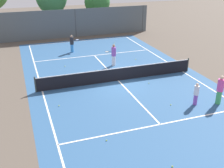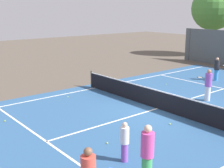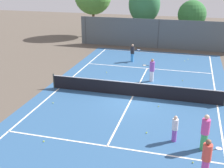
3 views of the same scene
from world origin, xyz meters
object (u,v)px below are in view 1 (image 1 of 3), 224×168
at_px(tennis_ball_4, 115,42).
at_px(tennis_ball_10, 59,106).
at_px(player_1, 220,90).
at_px(tennis_ball_3, 149,83).
at_px(tennis_ball_9, 65,66).
at_px(player_4, 196,94).
at_px(tennis_ball_6, 107,140).
at_px(player_0, 114,55).
at_px(tennis_ball_5, 172,166).
at_px(tennis_ball_0, 114,44).
at_px(ball_crate, 88,76).
at_px(player_2, 72,43).
at_px(tennis_ball_7, 136,59).
at_px(tennis_ball_8, 171,105).

xyz_separation_m(tennis_ball_4, tennis_ball_10, (-8.21, -12.63, 0.00)).
height_order(player_1, tennis_ball_3, player_1).
bearing_deg(tennis_ball_9, tennis_ball_4, 41.46).
height_order(player_4, tennis_ball_6, player_4).
bearing_deg(player_0, player_4, -74.49).
bearing_deg(tennis_ball_5, tennis_ball_9, 98.21).
bearing_deg(tennis_ball_0, tennis_ball_5, -102.56).
bearing_deg(tennis_ball_5, tennis_ball_6, 126.92).
relative_size(player_0, player_4, 1.27).
bearing_deg(tennis_ball_10, tennis_ball_3, 10.82).
distance_m(ball_crate, tennis_ball_0, 9.72).
xyz_separation_m(player_2, tennis_ball_3, (3.58, -9.37, -0.83)).
height_order(tennis_ball_4, tennis_ball_9, same).
height_order(tennis_ball_6, tennis_ball_9, same).
relative_size(player_1, tennis_ball_6, 27.97).
relative_size(player_2, tennis_ball_10, 25.42).
bearing_deg(tennis_ball_0, tennis_ball_10, -123.24).
height_order(player_4, tennis_ball_7, player_4).
bearing_deg(ball_crate, tennis_ball_3, -32.90).
xyz_separation_m(player_1, player_4, (-1.40, 0.37, -0.22)).
xyz_separation_m(player_0, tennis_ball_9, (-3.95, 1.06, -0.90)).
bearing_deg(tennis_ball_8, tennis_ball_7, 80.18).
xyz_separation_m(ball_crate, tennis_ball_9, (-1.18, 3.06, -0.15)).
bearing_deg(tennis_ball_8, tennis_ball_0, 84.17).
xyz_separation_m(player_0, ball_crate, (-2.77, -2.00, -0.75)).
relative_size(player_1, ball_crate, 4.32).
distance_m(tennis_ball_4, tennis_ball_9, 8.77).
xyz_separation_m(tennis_ball_3, tennis_ball_7, (1.27, 5.22, 0.00)).
height_order(tennis_ball_4, tennis_ball_5, same).
xyz_separation_m(player_0, tennis_ball_7, (2.36, 0.72, -0.90)).
height_order(tennis_ball_0, tennis_ball_8, same).
bearing_deg(tennis_ball_9, tennis_ball_5, -81.79).
bearing_deg(tennis_ball_3, player_0, 103.61).
xyz_separation_m(player_4, ball_crate, (-5.08, 6.32, -0.54)).
bearing_deg(tennis_ball_7, tennis_ball_4, 87.59).
distance_m(player_0, tennis_ball_6, 10.91).
height_order(player_2, tennis_ball_5, player_2).
xyz_separation_m(player_4, tennis_ball_3, (-1.22, 3.83, -0.69)).
bearing_deg(tennis_ball_4, player_0, -110.89).
distance_m(tennis_ball_3, tennis_ball_6, 7.57).
bearing_deg(tennis_ball_6, tennis_ball_9, 89.78).
height_order(ball_crate, tennis_ball_8, ball_crate).
distance_m(ball_crate, tennis_ball_6, 8.20).
xyz_separation_m(player_4, tennis_ball_9, (-6.26, 9.38, -0.69)).
xyz_separation_m(player_0, tennis_ball_0, (2.31, 6.29, -0.90)).
bearing_deg(tennis_ball_9, player_1, -51.83).
bearing_deg(player_2, tennis_ball_3, -69.07).
distance_m(tennis_ball_6, tennis_ball_10, 4.62).
height_order(tennis_ball_7, tennis_ball_9, same).
relative_size(tennis_ball_4, tennis_ball_7, 1.00).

